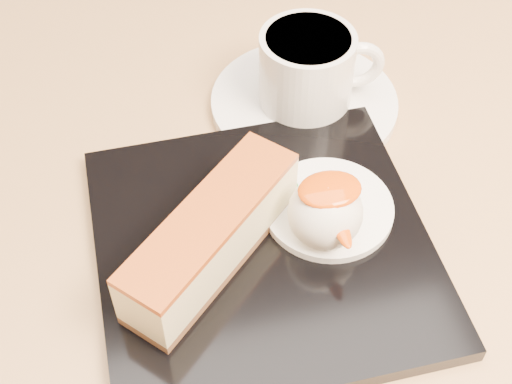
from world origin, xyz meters
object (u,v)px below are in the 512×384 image
object	(u,v)px
saucer	(304,103)
ice_cream_scoop	(325,213)
table	(241,323)
cheesecake	(212,236)
coffee_cup	(309,68)
dessert_plate	(263,247)

from	to	relation	value
saucer	ice_cream_scoop	bearing A→B (deg)	-101.28
ice_cream_scoop	saucer	xyz separation A→B (m)	(0.03, 0.14, -0.03)
table	ice_cream_scoop	bearing A→B (deg)	-41.84
table	saucer	size ratio (longest dim) A/B	5.33
table	cheesecake	bearing A→B (deg)	-120.71
coffee_cup	cheesecake	bearing A→B (deg)	-120.37
ice_cream_scoop	coffee_cup	xyz separation A→B (m)	(0.03, 0.14, 0.00)
cheesecake	ice_cream_scoop	xyz separation A→B (m)	(0.08, 0.00, 0.00)
dessert_plate	saucer	world-z (taller)	dessert_plate
cheesecake	ice_cream_scoop	size ratio (longest dim) A/B	2.69
dessert_plate	cheesecake	xyz separation A→B (m)	(-0.04, -0.01, 0.03)
dessert_plate	coffee_cup	world-z (taller)	coffee_cup
table	coffee_cup	world-z (taller)	coffee_cup
table	dessert_plate	bearing A→B (deg)	-77.01
dessert_plate	ice_cream_scoop	distance (m)	0.05
table	saucer	distance (m)	0.20
dessert_plate	ice_cream_scoop	bearing A→B (deg)	-7.13
dessert_plate	coffee_cup	bearing A→B (deg)	62.32
dessert_plate	saucer	size ratio (longest dim) A/B	1.47
dessert_plate	coffee_cup	xyz separation A→B (m)	(0.07, 0.13, 0.04)
cheesecake	table	bearing A→B (deg)	16.79
table	cheesecake	world-z (taller)	cheesecake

